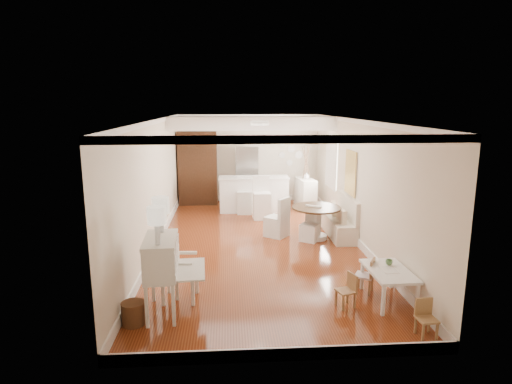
{
  "coord_description": "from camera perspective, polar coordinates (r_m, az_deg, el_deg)",
  "views": [
    {
      "loc": [
        -0.66,
        -9.24,
        3.15
      ],
      "look_at": [
        -0.02,
        0.3,
        1.16
      ],
      "focal_mm": 30.0,
      "sensor_mm": 36.0,
      "label": 1
    }
  ],
  "objects": [
    {
      "name": "bar_stool_right",
      "position": [
        11.78,
        0.77,
        -0.79
      ],
      "size": [
        0.49,
        0.49,
        1.17
      ],
      "primitive_type": "cube",
      "rotation": [
        0.0,
        0.0,
        0.04
      ],
      "color": "white",
      "rests_on": "ground"
    },
    {
      "name": "gustavian_armchair",
      "position": [
        7.12,
        -10.13,
        -10.04
      ],
      "size": [
        0.64,
        0.64,
        1.05
      ],
      "primitive_type": "cube",
      "rotation": [
        0.0,
        0.0,
        1.51
      ],
      "color": "white",
      "rests_on": "ground"
    },
    {
      "name": "kids_table",
      "position": [
        7.37,
        17.19,
        -11.81
      ],
      "size": [
        0.66,
        1.08,
        0.53
      ],
      "primitive_type": "cube",
      "rotation": [
        0.0,
        0.0,
        0.02
      ],
      "color": "silver",
      "rests_on": "ground"
    },
    {
      "name": "slip_chair_near",
      "position": [
        10.01,
        7.24,
        -4.24
      ],
      "size": [
        0.54,
        0.55,
        0.81
      ],
      "primitive_type": "cube",
      "rotation": [
        0.0,
        0.0,
        -0.59
      ],
      "color": "white",
      "rests_on": "ground"
    },
    {
      "name": "kids_chair_a",
      "position": [
        7.0,
        11.87,
        -12.73
      ],
      "size": [
        0.33,
        0.33,
        0.55
      ],
      "primitive_type": "cube",
      "rotation": [
        0.0,
        0.0,
        -1.28
      ],
      "color": "#9C7147",
      "rests_on": "ground"
    },
    {
      "name": "kids_chair_c",
      "position": [
        6.52,
        21.83,
        -15.4
      ],
      "size": [
        0.27,
        0.27,
        0.53
      ],
      "primitive_type": "cube",
      "rotation": [
        0.0,
        0.0,
        0.08
      ],
      "color": "#9C7347",
      "rests_on": "ground"
    },
    {
      "name": "wicker_basket",
      "position": [
        6.66,
        -16.04,
        -15.28
      ],
      "size": [
        0.34,
        0.34,
        0.34
      ],
      "primitive_type": "cylinder",
      "rotation": [
        0.0,
        0.0,
        0.01
      ],
      "color": "#53311A",
      "rests_on": "ground"
    },
    {
      "name": "fridge",
      "position": [
        13.61,
        0.28,
        2.25
      ],
      "size": [
        0.75,
        0.65,
        1.8
      ],
      "primitive_type": "imported",
      "color": "silver",
      "rests_on": "ground"
    },
    {
      "name": "room",
      "position": [
        9.66,
        0.35,
        4.83
      ],
      "size": [
        9.0,
        9.04,
        2.82
      ],
      "color": "brown",
      "rests_on": "ground"
    },
    {
      "name": "breakfast_counter",
      "position": [
        12.64,
        -0.29,
        -0.26
      ],
      "size": [
        2.05,
        0.65,
        1.03
      ],
      "primitive_type": "cube",
      "color": "white",
      "rests_on": "ground"
    },
    {
      "name": "banquette",
      "position": [
        10.44,
        11.03,
        -3.22
      ],
      "size": [
        0.52,
        1.6,
        0.98
      ],
      "primitive_type": "cube",
      "color": "silver",
      "rests_on": "ground"
    },
    {
      "name": "slip_chair_far",
      "position": [
        10.25,
        2.78,
        -3.32
      ],
      "size": [
        0.66,
        0.65,
        0.96
      ],
      "primitive_type": "cube",
      "rotation": [
        0.0,
        0.0,
        -2.25
      ],
      "color": "silver",
      "rests_on": "ground"
    },
    {
      "name": "pencil_cup",
      "position": [
        7.47,
        17.31,
        -8.94
      ],
      "size": [
        0.13,
        0.13,
        0.09
      ],
      "primitive_type": "imported",
      "rotation": [
        0.0,
        0.0,
        -0.18
      ],
      "color": "#57884F",
      "rests_on": "kids_table"
    },
    {
      "name": "bar_stool_left",
      "position": [
        12.36,
        -1.53,
        -0.48
      ],
      "size": [
        0.44,
        0.44,
        1.05
      ],
      "primitive_type": "cube",
      "rotation": [
        0.0,
        0.0,
        -0.05
      ],
      "color": "silver",
      "rests_on": "ground"
    },
    {
      "name": "kids_chair_b",
      "position": [
        7.57,
        14.25,
        -10.67
      ],
      "size": [
        0.4,
        0.4,
        0.61
      ],
      "primitive_type": "cube",
      "rotation": [
        0.0,
        0.0,
        -2.1
      ],
      "color": "#946A43",
      "rests_on": "ground"
    },
    {
      "name": "branch_vase",
      "position": [
        12.95,
        6.74,
        2.19
      ],
      "size": [
        0.22,
        0.22,
        0.18
      ],
      "primitive_type": "imported",
      "rotation": [
        0.0,
        0.0,
        0.29
      ],
      "color": "white",
      "rests_on": "sideboard"
    },
    {
      "name": "pantry_cabinet",
      "position": [
        13.6,
        -7.76,
        3.2
      ],
      "size": [
        1.2,
        0.6,
        2.3
      ],
      "primitive_type": "cube",
      "color": "#381E11",
      "rests_on": "ground"
    },
    {
      "name": "dining_table",
      "position": [
        10.17,
        8.03,
        -4.1
      ],
      "size": [
        1.21,
        1.21,
        0.78
      ],
      "primitive_type": "cylinder",
      "rotation": [
        0.0,
        0.0,
        0.06
      ],
      "color": "#412915",
      "rests_on": "ground"
    },
    {
      "name": "secretary_bureau",
      "position": [
        6.7,
        -12.45,
        -10.88
      ],
      "size": [
        0.99,
        1.01,
        1.2
      ],
      "primitive_type": "cube",
      "rotation": [
        0.0,
        0.0,
        0.06
      ],
      "color": "silver",
      "rests_on": "ground"
    },
    {
      "name": "sideboard",
      "position": [
        13.01,
        6.6,
        -0.23
      ],
      "size": [
        0.55,
        1.01,
        0.92
      ],
      "primitive_type": "cube",
      "rotation": [
        0.0,
        0.0,
        0.13
      ],
      "color": "silver",
      "rests_on": "ground"
    }
  ]
}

